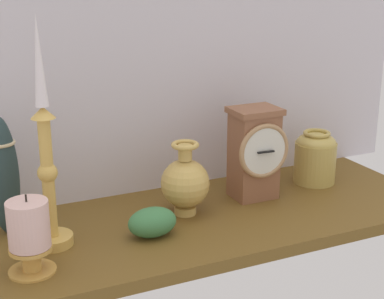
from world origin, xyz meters
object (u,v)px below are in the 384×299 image
mantel_clock (255,152)px  brass_vase_bulbous (185,182)px  candlestick_tall_left (47,165)px  brass_vase_jar (315,156)px  pillar_candle_front (29,234)px  tall_ceramic_vase (3,175)px

mantel_clock → brass_vase_bulbous: 17.16cm
candlestick_tall_left → brass_vase_jar: size_ratio=3.39×
brass_vase_jar → pillar_candle_front: bearing=-167.6°
brass_vase_jar → pillar_candle_front: 67.35cm
brass_vase_jar → tall_ceramic_vase: size_ratio=0.54×
mantel_clock → brass_vase_jar: (17.06, 2.09, -3.82)cm
pillar_candle_front → brass_vase_jar: bearing=12.4°
mantel_clock → brass_vase_jar: size_ratio=1.62×
mantel_clock → pillar_candle_front: bearing=-165.8°
candlestick_tall_left → tall_ceramic_vase: (-6.30, 8.35, -3.66)cm
candlestick_tall_left → brass_vase_jar: candlestick_tall_left is taller
candlestick_tall_left → brass_vase_bulbous: (26.84, 2.25, -8.27)cm
pillar_candle_front → tall_ceramic_vase: (-1.15, 16.69, 4.50)cm
brass_vase_bulbous → brass_vase_jar: 34.02cm
candlestick_tall_left → pillar_candle_front: candlestick_tall_left is taller
mantel_clock → brass_vase_bulbous: (-16.74, -1.77, -3.36)cm
candlestick_tall_left → mantel_clock: bearing=5.3°
mantel_clock → tall_ceramic_vase: 50.07cm
pillar_candle_front → mantel_clock: bearing=14.2°
candlestick_tall_left → brass_vase_jar: 61.56cm
candlestick_tall_left → brass_vase_jar: bearing=5.8°
mantel_clock → pillar_candle_front: size_ratio=1.44×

